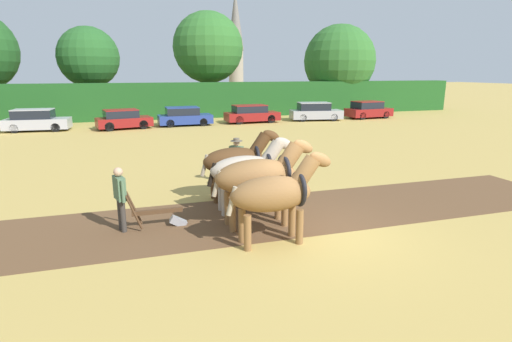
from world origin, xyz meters
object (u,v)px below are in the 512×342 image
tree_center_left (208,48)px  plow (163,216)px  parked_car_right (315,112)px  parked_car_far_right (368,110)px  church_spire (236,42)px  parked_car_center_left (123,119)px  farmer_at_plow (120,194)px  parked_car_center_right (251,114)px  farmer_beside_team (237,158)px  parked_car_left (36,121)px  draft_horse_trail_left (248,169)px  tree_center (339,61)px  tree_left (88,57)px  draft_horse_trail_right (238,160)px  draft_horse_lead_left (276,193)px  parked_car_center (184,117)px  draft_horse_lead_right (260,176)px

tree_center_left → plow: tree_center_left is taller
parked_car_right → parked_car_far_right: bearing=10.6°
church_spire → parked_car_far_right: bearing=-82.9°
tree_center_left → parked_car_center_left: bearing=-132.5°
farmer_at_plow → parked_car_far_right: size_ratio=0.41×
farmer_at_plow → parked_car_center_left: (-0.07, 20.14, -0.32)m
farmer_at_plow → parked_car_far_right: 29.29m
parked_car_center_right → farmer_beside_team: bearing=-111.3°
farmer_at_plow → parked_car_right: bearing=36.0°
church_spire → parked_car_left: church_spire is taller
tree_center_left → parked_car_left: 17.05m
church_spire → draft_horse_trail_left: bearing=-104.5°
plow → tree_center: bearing=54.3°
tree_left → draft_horse_trail_right: (6.41, -28.34, -4.02)m
tree_center → church_spire: size_ratio=0.54×
plow → parked_car_far_right: size_ratio=0.37×
draft_horse_trail_left → plow: (-2.57, -0.58, -0.96)m
tree_left → draft_horse_lead_left: tree_left is taller
parked_car_left → tree_center: bearing=18.7°
parked_car_left → parked_car_center_left: size_ratio=1.05×
draft_horse_lead_left → parked_car_far_right: 28.37m
draft_horse_lead_left → farmer_beside_team: (0.42, 5.20, -0.23)m
draft_horse_lead_left → farmer_beside_team: draft_horse_lead_left is taller
draft_horse_trail_right → parked_car_right: bearing=58.4°
parked_car_far_right → farmer_beside_team: bearing=-138.7°
tree_left → parked_car_left: 10.77m
tree_center → church_spire: (-4.79, 23.96, 3.34)m
draft_horse_trail_right → church_spire: bearing=75.9°
tree_left → parked_car_center: size_ratio=1.96×
draft_horse_trail_right → parked_car_center_left: size_ratio=0.66×
draft_horse_trail_left → plow: size_ratio=1.71×
church_spire → draft_horse_lead_left: church_spire is taller
church_spire → parked_car_left: (-22.71, -31.05, -7.73)m
parked_car_center → tree_center: bearing=21.3°
tree_center_left → tree_center: bearing=-4.5°
tree_center → draft_horse_lead_right: bearing=-122.2°
tree_center → draft_horse_trail_right: (-18.02, -26.18, -3.83)m
tree_center_left → parked_car_center_right: size_ratio=2.17×
parked_car_center → parked_car_center_right: parked_car_center_right is taller
parked_car_center → parked_car_left: bearing=177.4°
tree_left → parked_car_center_left: (2.72, -9.96, -4.62)m
tree_center_left → parked_car_left: tree_center_left is taller
draft_horse_trail_left → parked_car_right: size_ratio=0.59×
tree_left → farmer_at_plow: 30.53m
tree_left → parked_car_left: tree_left is taller
church_spire → farmer_at_plow: size_ratio=9.42×
parked_car_center_left → parked_car_right: (15.58, 0.46, 0.05)m
parked_car_center → tree_left: bearing=125.8°
tree_center → draft_horse_lead_right: (-18.05, -28.62, -3.75)m
tree_center_left → parked_car_center_right: bearing=-77.4°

